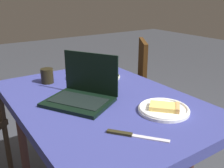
# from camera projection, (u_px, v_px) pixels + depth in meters

# --- Properties ---
(dining_table) EXTENTS (1.19, 0.83, 0.74)m
(dining_table) POSITION_uv_depth(u_px,v_px,m) (101.00, 110.00, 1.35)
(dining_table) COLOR navy
(dining_table) RESTS_ON ground_plane
(laptop) EXTENTS (0.39, 0.37, 0.23)m
(laptop) POSITION_uv_depth(u_px,v_px,m) (83.00, 93.00, 1.27)
(laptop) COLOR black
(laptop) RESTS_ON dining_table
(pizza_plate) EXTENTS (0.24, 0.24, 0.04)m
(pizza_plate) POSITION_uv_depth(u_px,v_px,m) (164.00, 109.00, 1.17)
(pizza_plate) COLOR silver
(pizza_plate) RESTS_ON dining_table
(pizza_tray) EXTENTS (0.35, 0.35, 0.04)m
(pizza_tray) POSITION_uv_depth(u_px,v_px,m) (93.00, 75.00, 1.65)
(pizza_tray) COLOR #A2A9A8
(pizza_tray) RESTS_ON dining_table
(table_knife) EXTENTS (0.20, 0.17, 0.01)m
(table_knife) POSITION_uv_depth(u_px,v_px,m) (131.00, 135.00, 0.97)
(table_knife) COLOR #B9B5C0
(table_knife) RESTS_ON dining_table
(drink_cup) EXTENTS (0.07, 0.07, 0.09)m
(drink_cup) POSITION_uv_depth(u_px,v_px,m) (47.00, 76.00, 1.53)
(drink_cup) COLOR black
(drink_cup) RESTS_ON dining_table
(chair_near) EXTENTS (0.55, 0.55, 0.86)m
(chair_near) POSITION_uv_depth(u_px,v_px,m) (130.00, 80.00, 2.37)
(chair_near) COLOR #3A220D
(chair_near) RESTS_ON ground_plane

